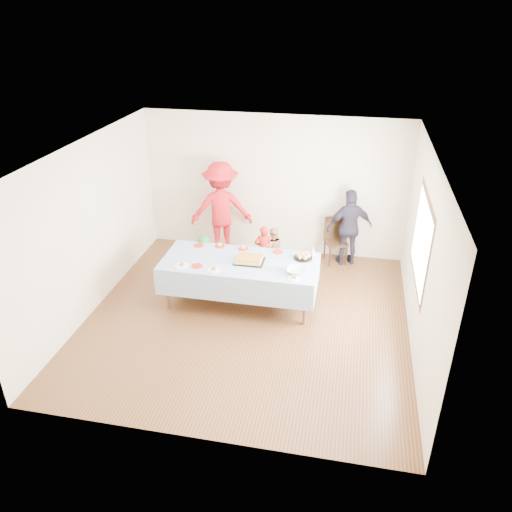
{
  "coord_description": "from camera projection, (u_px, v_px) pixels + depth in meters",
  "views": [
    {
      "loc": [
        1.44,
        -6.43,
        4.54
      ],
      "look_at": [
        0.09,
        0.3,
        0.97
      ],
      "focal_mm": 35.0,
      "sensor_mm": 36.0,
      "label": 1
    }
  ],
  "objects": [
    {
      "name": "toddler_left",
      "position": [
        263.0,
        250.0,
        9.07
      ],
      "size": [
        0.38,
        0.3,
        0.92
      ],
      "primitive_type": "imported",
      "rotation": [
        0.0,
        0.0,
        3.4
      ],
      "color": "red",
      "rests_on": "ground"
    },
    {
      "name": "plate_white_right",
      "position": [
        294.0,
        278.0,
        7.49
      ],
      "size": [
        0.21,
        0.21,
        0.01
      ],
      "primitive_type": "cylinder",
      "color": "white",
      "rests_on": "party_table"
    },
    {
      "name": "plate_red_far_d",
      "position": [
        278.0,
        252.0,
        8.27
      ],
      "size": [
        0.17,
        0.17,
        0.01
      ],
      "primitive_type": "cylinder",
      "color": "red",
      "rests_on": "party_table"
    },
    {
      "name": "birthday_cake",
      "position": [
        249.0,
        259.0,
        7.96
      ],
      "size": [
        0.47,
        0.36,
        0.08
      ],
      "color": "black",
      "rests_on": "party_table"
    },
    {
      "name": "plate_red_far_b",
      "position": [
        220.0,
        246.0,
        8.46
      ],
      "size": [
        0.17,
        0.17,
        0.01
      ],
      "primitive_type": "cylinder",
      "color": "red",
      "rests_on": "party_table"
    },
    {
      "name": "plate_white_mid",
      "position": [
        214.0,
        270.0,
        7.72
      ],
      "size": [
        0.2,
        0.2,
        0.01
      ],
      "primitive_type": "cylinder",
      "color": "white",
      "rests_on": "party_table"
    },
    {
      "name": "plate_red_near",
      "position": [
        197.0,
        266.0,
        7.84
      ],
      "size": [
        0.18,
        0.18,
        0.01
      ],
      "primitive_type": "cylinder",
      "color": "red",
      "rests_on": "party_table"
    },
    {
      "name": "plate_white_left",
      "position": [
        182.0,
        266.0,
        7.85
      ],
      "size": [
        0.23,
        0.23,
        0.01
      ],
      "primitive_type": "cylinder",
      "color": "white",
      "rests_on": "party_table"
    },
    {
      "name": "ground",
      "position": [
        247.0,
        318.0,
        7.94
      ],
      "size": [
        5.0,
        5.0,
        0.0
      ],
      "primitive_type": "plane",
      "color": "#4D2E16",
      "rests_on": "ground"
    },
    {
      "name": "room_walls",
      "position": [
        250.0,
        215.0,
        7.12
      ],
      "size": [
        5.04,
        5.04,
        2.72
      ],
      "color": "beige",
      "rests_on": "ground"
    },
    {
      "name": "plate_red_far_c",
      "position": [
        243.0,
        249.0,
        8.38
      ],
      "size": [
        0.17,
        0.17,
        0.01
      ],
      "primitive_type": "cylinder",
      "color": "red",
      "rests_on": "party_table"
    },
    {
      "name": "party_hat",
      "position": [
        313.0,
        250.0,
        8.17
      ],
      "size": [
        0.09,
        0.09,
        0.15
      ],
      "primitive_type": "cone",
      "color": "white",
      "rests_on": "party_table"
    },
    {
      "name": "party_table",
      "position": [
        240.0,
        264.0,
        8.02
      ],
      "size": [
        2.5,
        1.1,
        0.78
      ],
      "color": "brown",
      "rests_on": "ground"
    },
    {
      "name": "dining_chair",
      "position": [
        335.0,
        237.0,
        9.48
      ],
      "size": [
        0.49,
        0.49,
        0.88
      ],
      "rotation": [
        0.0,
        0.0,
        0.38
      ],
      "color": "black",
      "rests_on": "ground"
    },
    {
      "name": "adult_right",
      "position": [
        349.0,
        228.0,
        9.26
      ],
      "size": [
        0.94,
        0.63,
        1.48
      ],
      "primitive_type": "imported",
      "rotation": [
        0.0,
        0.0,
        3.48
      ],
      "color": "#2C2837",
      "rests_on": "ground"
    },
    {
      "name": "fork_pile",
      "position": [
        274.0,
        267.0,
        7.76
      ],
      "size": [
        0.24,
        0.18,
        0.07
      ],
      "primitive_type": null,
      "color": "white",
      "rests_on": "party_table"
    },
    {
      "name": "toddler_right",
      "position": [
        273.0,
        249.0,
        9.19
      ],
      "size": [
        0.48,
        0.42,
        0.84
      ],
      "primitive_type": "imported",
      "rotation": [
        0.0,
        0.0,
        3.43
      ],
      "color": "tan",
      "rests_on": "ground"
    },
    {
      "name": "plate_red_far_a",
      "position": [
        199.0,
        245.0,
        8.48
      ],
      "size": [
        0.17,
        0.17,
        0.01
      ],
      "primitive_type": "cylinder",
      "color": "red",
      "rests_on": "party_table"
    },
    {
      "name": "rolls_tray",
      "position": [
        303.0,
        256.0,
        8.06
      ],
      "size": [
        0.31,
        0.31,
        0.09
      ],
      "color": "black",
      "rests_on": "party_table"
    },
    {
      "name": "toddler_mid",
      "position": [
        204.0,
        258.0,
        8.82
      ],
      "size": [
        0.5,
        0.41,
        0.87
      ],
      "primitive_type": "imported",
      "rotation": [
        0.0,
        0.0,
        2.77
      ],
      "color": "#257025",
      "rests_on": "ground"
    },
    {
      "name": "adult_left",
      "position": [
        221.0,
        209.0,
        9.6
      ],
      "size": [
        1.32,
        0.96,
        1.84
      ],
      "primitive_type": "imported",
      "rotation": [
        0.0,
        0.0,
        3.39
      ],
      "color": "red",
      "rests_on": "ground"
    },
    {
      "name": "punch_bowl",
      "position": [
        296.0,
        271.0,
        7.64
      ],
      "size": [
        0.3,
        0.3,
        0.07
      ],
      "primitive_type": "imported",
      "color": "silver",
      "rests_on": "party_table"
    }
  ]
}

